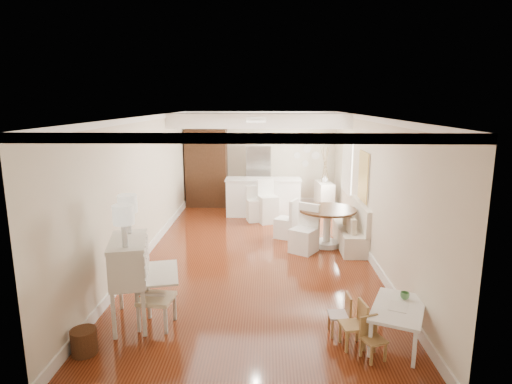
{
  "coord_description": "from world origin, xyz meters",
  "views": [
    {
      "loc": [
        0.22,
        -8.36,
        3.07
      ],
      "look_at": [
        -0.02,
        0.3,
        1.25
      ],
      "focal_mm": 30.0,
      "sensor_mm": 36.0,
      "label": 1
    }
  ],
  "objects_px": {
    "fridge": "(270,177)",
    "slip_chair_near": "(304,229)",
    "kids_chair_a": "(353,324)",
    "slip_chair_far": "(286,218)",
    "pantry_cabinet": "(207,168)",
    "wicker_basket": "(84,342)",
    "breakfast_counter": "(263,197)",
    "gustavian_armchair": "(156,297)",
    "sideboard": "(324,197)",
    "secretary_bureau": "(130,281)",
    "kids_chair_c": "(374,339)",
    "kids_table": "(397,325)",
    "bar_stool_left": "(254,204)",
    "kids_chair_b": "(339,314)",
    "dining_table": "(327,228)",
    "bar_stool_right": "(268,202)"
  },
  "relations": [
    {
      "from": "dining_table",
      "to": "bar_stool_left",
      "type": "height_order",
      "value": "bar_stool_left"
    },
    {
      "from": "pantry_cabinet",
      "to": "fridge",
      "type": "bearing_deg",
      "value": -0.9
    },
    {
      "from": "kids_chair_c",
      "to": "fridge",
      "type": "distance_m",
      "value": 7.9
    },
    {
      "from": "sideboard",
      "to": "bar_stool_left",
      "type": "bearing_deg",
      "value": -157.15
    },
    {
      "from": "kids_chair_b",
      "to": "breakfast_counter",
      "type": "xyz_separation_m",
      "value": [
        -1.09,
        6.16,
        0.23
      ]
    },
    {
      "from": "secretary_bureau",
      "to": "bar_stool_right",
      "type": "xyz_separation_m",
      "value": [
        1.93,
        5.18,
        -0.05
      ]
    },
    {
      "from": "wicker_basket",
      "to": "breakfast_counter",
      "type": "height_order",
      "value": "breakfast_counter"
    },
    {
      "from": "bar_stool_left",
      "to": "fridge",
      "type": "relative_size",
      "value": 0.51
    },
    {
      "from": "wicker_basket",
      "to": "slip_chair_far",
      "type": "bearing_deg",
      "value": 60.37
    },
    {
      "from": "fridge",
      "to": "breakfast_counter",
      "type": "bearing_deg",
      "value": -100.78
    },
    {
      "from": "slip_chair_far",
      "to": "bar_stool_left",
      "type": "distance_m",
      "value": 1.56
    },
    {
      "from": "slip_chair_near",
      "to": "sideboard",
      "type": "distance_m",
      "value": 3.53
    },
    {
      "from": "secretary_bureau",
      "to": "bar_stool_right",
      "type": "distance_m",
      "value": 5.52
    },
    {
      "from": "kids_chair_b",
      "to": "kids_chair_c",
      "type": "distance_m",
      "value": 0.65
    },
    {
      "from": "secretary_bureau",
      "to": "breakfast_counter",
      "type": "height_order",
      "value": "secretary_bureau"
    },
    {
      "from": "secretary_bureau",
      "to": "kids_chair_a",
      "type": "distance_m",
      "value": 3.08
    },
    {
      "from": "slip_chair_near",
      "to": "kids_table",
      "type": "bearing_deg",
      "value": -41.58
    },
    {
      "from": "secretary_bureau",
      "to": "bar_stool_left",
      "type": "relative_size",
      "value": 1.34
    },
    {
      "from": "sideboard",
      "to": "wicker_basket",
      "type": "bearing_deg",
      "value": -124.85
    },
    {
      "from": "wicker_basket",
      "to": "pantry_cabinet",
      "type": "distance_m",
      "value": 7.87
    },
    {
      "from": "gustavian_armchair",
      "to": "bar_stool_left",
      "type": "height_order",
      "value": "bar_stool_left"
    },
    {
      "from": "kids_chair_b",
      "to": "pantry_cabinet",
      "type": "height_order",
      "value": "pantry_cabinet"
    },
    {
      "from": "gustavian_armchair",
      "to": "fridge",
      "type": "relative_size",
      "value": 0.47
    },
    {
      "from": "slip_chair_far",
      "to": "kids_chair_c",
      "type": "bearing_deg",
      "value": 35.43
    },
    {
      "from": "slip_chair_far",
      "to": "pantry_cabinet",
      "type": "height_order",
      "value": "pantry_cabinet"
    },
    {
      "from": "wicker_basket",
      "to": "kids_table",
      "type": "relative_size",
      "value": 0.31
    },
    {
      "from": "kids_chair_a",
      "to": "slip_chair_near",
      "type": "bearing_deg",
      "value": 175.09
    },
    {
      "from": "secretary_bureau",
      "to": "slip_chair_near",
      "type": "height_order",
      "value": "secretary_bureau"
    },
    {
      "from": "pantry_cabinet",
      "to": "gustavian_armchair",
      "type": "bearing_deg",
      "value": -87.67
    },
    {
      "from": "gustavian_armchair",
      "to": "wicker_basket",
      "type": "height_order",
      "value": "gustavian_armchair"
    },
    {
      "from": "kids_chair_a",
      "to": "bar_stool_right",
      "type": "xyz_separation_m",
      "value": [
        -1.08,
        5.73,
        0.25
      ]
    },
    {
      "from": "kids_table",
      "to": "breakfast_counter",
      "type": "xyz_separation_m",
      "value": [
        -1.8,
        6.37,
        0.26
      ]
    },
    {
      "from": "gustavian_armchair",
      "to": "slip_chair_far",
      "type": "xyz_separation_m",
      "value": [
        1.96,
        4.05,
        0.03
      ]
    },
    {
      "from": "gustavian_armchair",
      "to": "sideboard",
      "type": "bearing_deg",
      "value": -19.62
    },
    {
      "from": "pantry_cabinet",
      "to": "fridge",
      "type": "height_order",
      "value": "pantry_cabinet"
    },
    {
      "from": "kids_chair_a",
      "to": "fridge",
      "type": "height_order",
      "value": "fridge"
    },
    {
      "from": "kids_chair_b",
      "to": "kids_chair_a",
      "type": "bearing_deg",
      "value": 18.7
    },
    {
      "from": "gustavian_armchair",
      "to": "wicker_basket",
      "type": "bearing_deg",
      "value": 139.49
    },
    {
      "from": "kids_chair_c",
      "to": "pantry_cabinet",
      "type": "distance_m",
      "value": 8.46
    },
    {
      "from": "slip_chair_far",
      "to": "fridge",
      "type": "height_order",
      "value": "fridge"
    },
    {
      "from": "kids_table",
      "to": "bar_stool_right",
      "type": "distance_m",
      "value": 5.88
    },
    {
      "from": "slip_chair_far",
      "to": "bar_stool_left",
      "type": "bearing_deg",
      "value": -125.08
    },
    {
      "from": "slip_chair_near",
      "to": "pantry_cabinet",
      "type": "bearing_deg",
      "value": 156.05
    },
    {
      "from": "fridge",
      "to": "slip_chair_near",
      "type": "bearing_deg",
      "value": -80.36
    },
    {
      "from": "slip_chair_near",
      "to": "bar_stool_left",
      "type": "distance_m",
      "value": 2.57
    },
    {
      "from": "wicker_basket",
      "to": "pantry_cabinet",
      "type": "height_order",
      "value": "pantry_cabinet"
    },
    {
      "from": "kids_chair_b",
      "to": "fridge",
      "type": "bearing_deg",
      "value": -175.97
    },
    {
      "from": "secretary_bureau",
      "to": "bar_stool_left",
      "type": "height_order",
      "value": "secretary_bureau"
    },
    {
      "from": "dining_table",
      "to": "pantry_cabinet",
      "type": "bearing_deg",
      "value": 130.38
    },
    {
      "from": "wicker_basket",
      "to": "bar_stool_right",
      "type": "distance_m",
      "value": 6.41
    }
  ]
}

